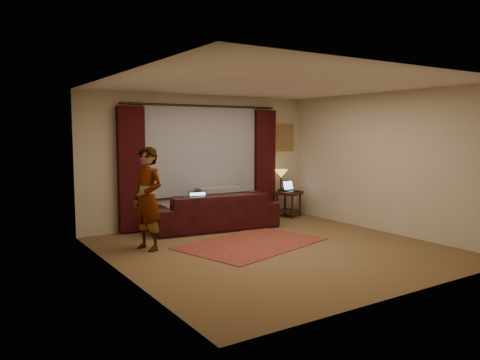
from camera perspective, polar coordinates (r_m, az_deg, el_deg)
name	(u,v)px	position (r m, az deg, el deg)	size (l,w,h in m)	color
floor	(275,249)	(7.59, 4.32, -8.40)	(5.00, 5.00, 0.01)	brown
ceiling	(277,84)	(7.39, 4.48, 11.56)	(5.00, 5.00, 0.02)	silver
wall_back	(201,160)	(9.49, -4.77, 2.45)	(5.00, 0.02, 2.60)	#C3B596
wall_front	(410,182)	(5.60, 20.04, -0.28)	(5.00, 0.02, 2.60)	#C3B596
wall_left	(121,176)	(6.20, -14.33, 0.46)	(0.02, 5.00, 2.60)	#C3B596
wall_right	(383,162)	(9.11, 17.04, 2.07)	(0.02, 5.00, 2.60)	#C3B596
sheer_curtain	(202,150)	(9.42, -4.61, 3.64)	(2.50, 0.05, 1.80)	#939299
drape_left	(132,169)	(8.79, -13.09, 1.26)	(0.50, 0.14, 2.30)	black
drape_right	(264,163)	(10.19, 2.99, 2.02)	(0.50, 0.14, 2.30)	black
curtain_rod	(203,106)	(9.39, -4.51, 9.01)	(0.04, 0.04, 3.40)	#312010
picture_frame	(284,137)	(10.60, 5.40, 5.24)	(0.50, 0.04, 0.60)	gold
sofa	(213,204)	(9.02, -3.26, -2.89)	(2.43, 1.05, 0.98)	black
throw_blanket	(218,176)	(9.30, -2.73, 0.43)	(0.84, 0.34, 0.10)	gray
clothing_pile	(254,197)	(9.23, 1.70, -2.07)	(0.47, 0.36, 0.20)	#7B3E50
laptop_sofa	(200,199)	(8.71, -4.85, -2.37)	(0.35, 0.39, 0.26)	black
area_rug	(252,244)	(7.89, 1.42, -7.75)	(2.31, 1.54, 0.01)	maroon
end_table	(289,204)	(10.37, 5.94, -2.94)	(0.49, 0.49, 0.56)	black
tiffany_lamp	(281,180)	(10.36, 5.01, -0.04)	(0.30, 0.30, 0.48)	#A48036
laptop_table	(292,186)	(10.33, 6.36, -0.73)	(0.33, 0.36, 0.24)	black
person	(148,199)	(7.50, -11.20, -2.26)	(0.48, 0.48, 1.63)	gray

